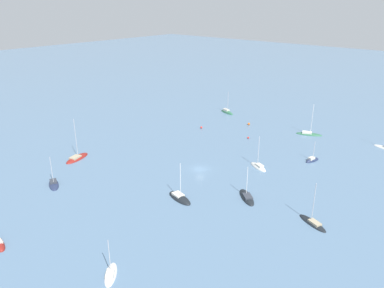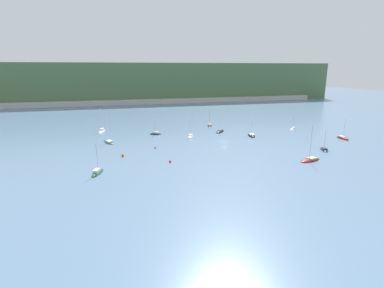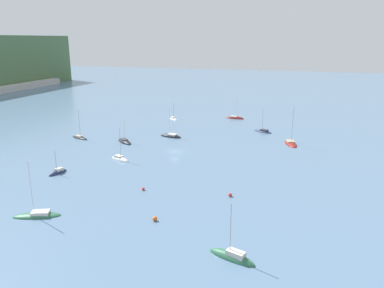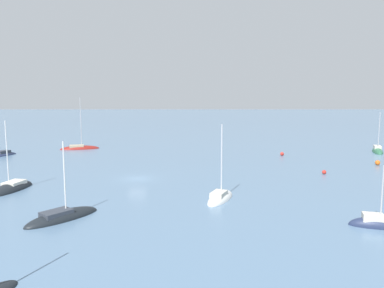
% 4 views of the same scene
% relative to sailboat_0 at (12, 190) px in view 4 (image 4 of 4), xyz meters
% --- Properties ---
extents(ground_plane, '(600.00, 600.00, 0.00)m').
position_rel_sailboat_0_xyz_m(ground_plane, '(-15.53, -6.81, -0.07)').
color(ground_plane, slate).
extents(sailboat_0, '(4.32, 8.21, 10.16)m').
position_rel_sailboat_0_xyz_m(sailboat_0, '(0.00, 0.00, 0.00)').
color(sailboat_0, black).
rests_on(sailboat_0, ground_plane).
extents(sailboat_1, '(7.09, 7.83, 8.68)m').
position_rel_sailboat_0_xyz_m(sailboat_1, '(-10.65, 11.66, -0.00)').
color(sailboat_1, black).
rests_on(sailboat_1, ground_plane).
extents(sailboat_2, '(5.36, 2.95, 6.81)m').
position_rel_sailboat_0_xyz_m(sailboat_2, '(-41.17, 14.05, 0.03)').
color(sailboat_2, '#232D4C').
rests_on(sailboat_2, ground_plane).
extents(sailboat_4, '(4.37, 7.93, 9.81)m').
position_rel_sailboat_0_xyz_m(sailboat_4, '(-64.78, -33.46, 0.05)').
color(sailboat_4, '#2D6647').
rests_on(sailboat_4, ground_plane).
extents(sailboat_7, '(5.12, 7.24, 8.45)m').
position_rel_sailboat_0_xyz_m(sailboat_7, '(15.72, -28.61, 0.04)').
color(sailboat_7, '#232D4C').
rests_on(sailboat_7, ground_plane).
extents(sailboat_8, '(9.35, 5.56, 12.80)m').
position_rel_sailboat_0_xyz_m(sailboat_8, '(2.49, -38.66, 0.01)').
color(sailboat_8, maroon).
rests_on(sailboat_8, ground_plane).
extents(sailboat_9, '(4.62, 6.90, 9.89)m').
position_rel_sailboat_0_xyz_m(sailboat_9, '(-27.10, 4.66, 0.02)').
color(sailboat_9, white).
rests_on(sailboat_9, ground_plane).
extents(mooring_buoy_0, '(0.87, 0.87, 0.87)m').
position_rel_sailboat_0_xyz_m(mooring_buoy_0, '(-57.07, -17.87, 0.37)').
color(mooring_buoy_0, orange).
rests_on(mooring_buoy_0, ground_plane).
extents(mooring_buoy_1, '(0.76, 0.76, 0.76)m').
position_rel_sailboat_0_xyz_m(mooring_buoy_1, '(-42.53, -28.65, 0.31)').
color(mooring_buoy_1, red).
rests_on(mooring_buoy_1, ground_plane).
extents(mooring_buoy_2, '(0.65, 0.65, 0.65)m').
position_rel_sailboat_0_xyz_m(mooring_buoy_2, '(-44.73, -10.07, 0.26)').
color(mooring_buoy_2, red).
rests_on(mooring_buoy_2, ground_plane).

